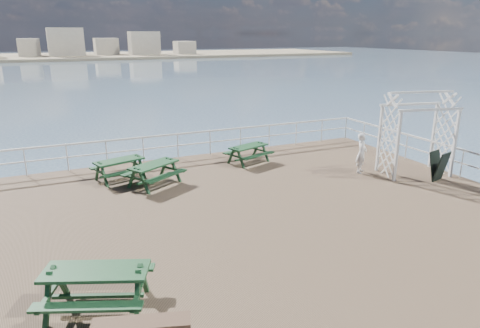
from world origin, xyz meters
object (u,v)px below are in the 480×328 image
picnic_table_d (96,280)px  trellis_arbor (417,138)px  picnic_table_a (154,170)px  flat_bench_far (142,327)px  picnic_table_c (249,150)px  person (362,153)px  picnic_table_b (120,165)px

picnic_table_d → trellis_arbor: (12.01, 3.84, 0.78)m
picnic_table_a → flat_bench_far: picnic_table_a is taller
picnic_table_c → trellis_arbor: trellis_arbor is taller
flat_bench_far → person: bearing=49.8°
picnic_table_a → picnic_table_c: bearing=-15.1°
picnic_table_a → trellis_arbor: (9.33, -2.77, 0.83)m
picnic_table_a → picnic_table_b: 1.51m
person → picnic_table_b: bearing=124.8°
picnic_table_a → picnic_table_c: (4.21, 1.13, -0.04)m
picnic_table_a → flat_bench_far: size_ratio=1.35×
picnic_table_b → flat_bench_far: 9.18m
picnic_table_c → flat_bench_far: 11.09m
picnic_table_b → picnic_table_a: bearing=-64.7°
picnic_table_c → person: size_ratio=1.33×
trellis_arbor → picnic_table_b: bearing=172.1°
picnic_table_c → picnic_table_d: 10.35m
picnic_table_b → person: person is taller
picnic_table_c → picnic_table_d: bearing=-150.4°
picnic_table_a → picnic_table_c: size_ratio=1.13×
picnic_table_a → flat_bench_far: 8.26m
picnic_table_a → picnic_table_d: picnic_table_d is taller
trellis_arbor → person: size_ratio=2.05×
picnic_table_a → picnic_table_d: bearing=-142.2°
picnic_table_b → flat_bench_far: (-1.11, -9.11, -0.19)m
picnic_table_d → flat_bench_far: picnic_table_d is taller
picnic_table_c → flat_bench_far: picnic_table_c is taller
picnic_table_c → person: (3.39, -2.95, 0.24)m
picnic_table_b → picnic_table_d: (-1.67, -7.73, 0.07)m
flat_bench_far → trellis_arbor: 12.63m
picnic_table_b → picnic_table_c: picnic_table_b is taller
picnic_table_c → flat_bench_far: bearing=-143.4°
picnic_table_b → trellis_arbor: size_ratio=0.66×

